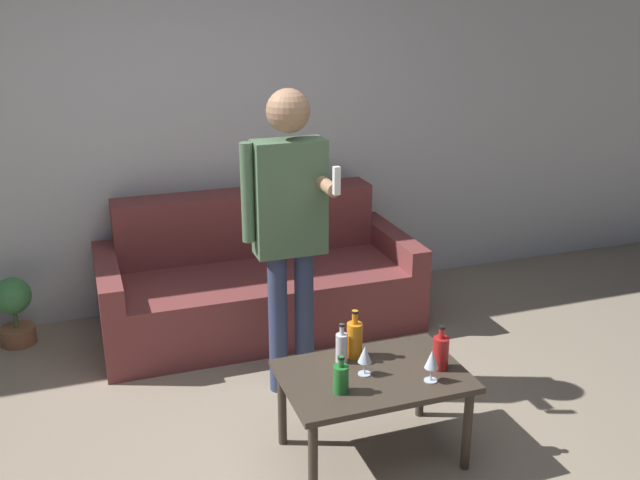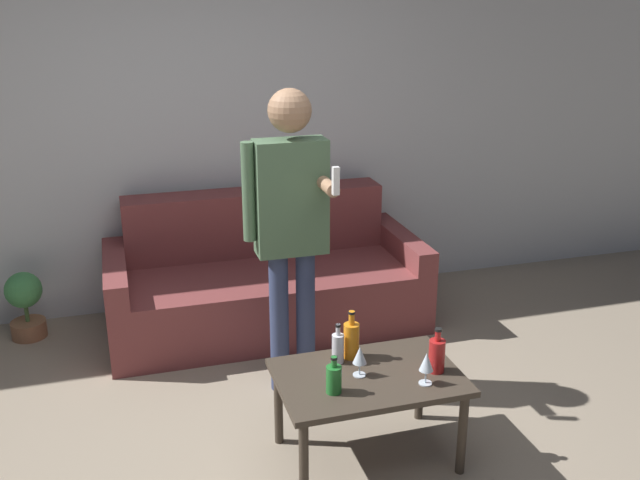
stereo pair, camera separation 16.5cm
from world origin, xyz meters
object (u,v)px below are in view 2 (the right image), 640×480
(coffee_table, at_px, (368,385))
(person_standing_front, at_px, (290,217))
(couch, at_px, (264,280))
(bottle_orange, at_px, (334,378))

(coffee_table, relative_size, person_standing_front, 0.51)
(couch, height_order, coffee_table, couch)
(couch, height_order, bottle_orange, couch)
(coffee_table, distance_m, person_standing_front, 0.99)
(coffee_table, bearing_deg, bottle_orange, -153.35)
(couch, xyz_separation_m, person_standing_front, (-0.03, -0.90, 0.72))
(couch, bearing_deg, bottle_orange, -91.85)
(couch, xyz_separation_m, bottle_orange, (-0.06, -1.75, 0.22))
(couch, relative_size, person_standing_front, 1.22)
(bottle_orange, bearing_deg, coffee_table, 26.65)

